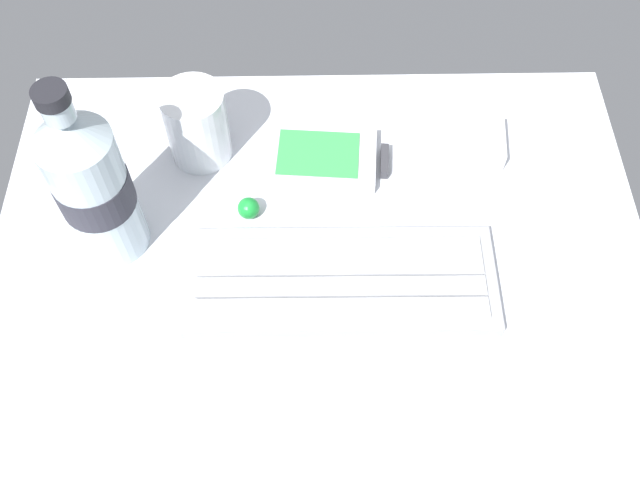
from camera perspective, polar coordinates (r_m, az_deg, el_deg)
ground_plane at (r=69.75cm, az=0.00°, el=-1.88°), size 64.00×48.00×2.80cm
keyboard at (r=66.84cm, az=1.67°, el=-3.22°), size 29.08×11.21×1.70cm
handheld_device at (r=74.92cm, az=0.37°, el=6.58°), size 13.21×8.53×1.50cm
juice_cup at (r=74.42cm, az=-9.77°, el=8.86°), size 6.40×6.40×8.50cm
water_bottle at (r=65.65cm, az=-17.75°, el=4.21°), size 6.73×6.73×20.80cm
charger_block at (r=77.32cm, az=11.86°, el=7.72°), size 7.51×6.25×2.40cm
trackball_mouse at (r=71.05cm, az=-5.72°, el=2.55°), size 2.20×2.20×2.20cm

